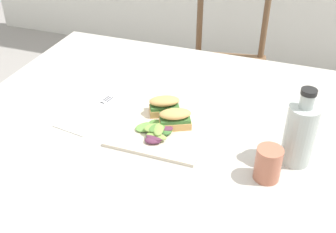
{
  "coord_description": "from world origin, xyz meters",
  "views": [
    {
      "loc": [
        0.44,
        -0.88,
        1.43
      ],
      "look_at": [
        0.1,
        0.05,
        0.76
      ],
      "focal_mm": 43.86,
      "sensor_mm": 36.0,
      "label": 1
    }
  ],
  "objects_px": {
    "bottle_cold_brew": "(299,136)",
    "cup_extra_side": "(268,164)",
    "chair_wooden_far": "(228,66)",
    "sandwich_half_front": "(175,118)",
    "fork_on_napkin": "(96,108)",
    "dining_table": "(167,153)",
    "sandwich_half_back": "(164,105)",
    "plate_lunch": "(163,128)"
  },
  "relations": [
    {
      "from": "bottle_cold_brew",
      "to": "cup_extra_side",
      "type": "bearing_deg",
      "value": -122.91
    },
    {
      "from": "chair_wooden_far",
      "to": "fork_on_napkin",
      "type": "height_order",
      "value": "chair_wooden_far"
    },
    {
      "from": "sandwich_half_front",
      "to": "cup_extra_side",
      "type": "height_order",
      "value": "cup_extra_side"
    },
    {
      "from": "fork_on_napkin",
      "to": "bottle_cold_brew",
      "type": "xyz_separation_m",
      "value": [
        0.6,
        -0.04,
        0.07
      ]
    },
    {
      "from": "sandwich_half_front",
      "to": "fork_on_napkin",
      "type": "height_order",
      "value": "sandwich_half_front"
    },
    {
      "from": "sandwich_half_front",
      "to": "cup_extra_side",
      "type": "distance_m",
      "value": 0.3
    },
    {
      "from": "sandwich_half_front",
      "to": "fork_on_napkin",
      "type": "distance_m",
      "value": 0.27
    },
    {
      "from": "chair_wooden_far",
      "to": "cup_extra_side",
      "type": "height_order",
      "value": "chair_wooden_far"
    },
    {
      "from": "sandwich_half_back",
      "to": "cup_extra_side",
      "type": "height_order",
      "value": "cup_extra_side"
    },
    {
      "from": "sandwich_half_back",
      "to": "dining_table",
      "type": "bearing_deg",
      "value": -57.39
    },
    {
      "from": "dining_table",
      "to": "chair_wooden_far",
      "type": "xyz_separation_m",
      "value": [
        -0.02,
        0.98,
        -0.18
      ]
    },
    {
      "from": "bottle_cold_brew",
      "to": "cup_extra_side",
      "type": "xyz_separation_m",
      "value": [
        -0.06,
        -0.09,
        -0.03
      ]
    },
    {
      "from": "chair_wooden_far",
      "to": "plate_lunch",
      "type": "height_order",
      "value": "chair_wooden_far"
    },
    {
      "from": "plate_lunch",
      "to": "sandwich_half_front",
      "type": "xyz_separation_m",
      "value": [
        0.03,
        0.01,
        0.03
      ]
    },
    {
      "from": "bottle_cold_brew",
      "to": "cup_extra_side",
      "type": "distance_m",
      "value": 0.11
    },
    {
      "from": "chair_wooden_far",
      "to": "plate_lunch",
      "type": "distance_m",
      "value": 1.07
    },
    {
      "from": "dining_table",
      "to": "bottle_cold_brew",
      "type": "relative_size",
      "value": 5.81
    },
    {
      "from": "dining_table",
      "to": "fork_on_napkin",
      "type": "distance_m",
      "value": 0.26
    },
    {
      "from": "chair_wooden_far",
      "to": "sandwich_half_front",
      "type": "height_order",
      "value": "chair_wooden_far"
    },
    {
      "from": "bottle_cold_brew",
      "to": "chair_wooden_far",
      "type": "bearing_deg",
      "value": 110.51
    },
    {
      "from": "chair_wooden_far",
      "to": "cup_extra_side",
      "type": "distance_m",
      "value": 1.22
    },
    {
      "from": "plate_lunch",
      "to": "sandwich_half_back",
      "type": "height_order",
      "value": "sandwich_half_back"
    },
    {
      "from": "dining_table",
      "to": "cup_extra_side",
      "type": "distance_m",
      "value": 0.38
    },
    {
      "from": "chair_wooden_far",
      "to": "plate_lunch",
      "type": "xyz_separation_m",
      "value": [
        0.02,
        -1.02,
        0.3
      ]
    },
    {
      "from": "sandwich_half_front",
      "to": "sandwich_half_back",
      "type": "height_order",
      "value": "same"
    },
    {
      "from": "cup_extra_side",
      "to": "bottle_cold_brew",
      "type": "bearing_deg",
      "value": 57.09
    },
    {
      "from": "cup_extra_side",
      "to": "chair_wooden_far",
      "type": "bearing_deg",
      "value": 106.26
    },
    {
      "from": "sandwich_half_front",
      "to": "cup_extra_side",
      "type": "relative_size",
      "value": 1.18
    },
    {
      "from": "sandwich_half_front",
      "to": "bottle_cold_brew",
      "type": "relative_size",
      "value": 0.49
    },
    {
      "from": "dining_table",
      "to": "sandwich_half_back",
      "type": "bearing_deg",
      "value": 122.61
    },
    {
      "from": "chair_wooden_far",
      "to": "dining_table",
      "type": "bearing_deg",
      "value": -88.93
    },
    {
      "from": "cup_extra_side",
      "to": "fork_on_napkin",
      "type": "bearing_deg",
      "value": 166.33
    },
    {
      "from": "chair_wooden_far",
      "to": "bottle_cold_brew",
      "type": "height_order",
      "value": "bottle_cold_brew"
    },
    {
      "from": "dining_table",
      "to": "plate_lunch",
      "type": "bearing_deg",
      "value": -85.73
    },
    {
      "from": "dining_table",
      "to": "cup_extra_side",
      "type": "xyz_separation_m",
      "value": [
        0.31,
        -0.14,
        0.16
      ]
    },
    {
      "from": "chair_wooden_far",
      "to": "sandwich_half_front",
      "type": "relative_size",
      "value": 8.38
    },
    {
      "from": "dining_table",
      "to": "fork_on_napkin",
      "type": "relative_size",
      "value": 6.65
    },
    {
      "from": "chair_wooden_far",
      "to": "bottle_cold_brew",
      "type": "bearing_deg",
      "value": -69.49
    },
    {
      "from": "dining_table",
      "to": "fork_on_napkin",
      "type": "bearing_deg",
      "value": -177.41
    },
    {
      "from": "dining_table",
      "to": "cup_extra_side",
      "type": "bearing_deg",
      "value": -24.51
    },
    {
      "from": "chair_wooden_far",
      "to": "sandwich_half_front",
      "type": "bearing_deg",
      "value": -87.03
    },
    {
      "from": "chair_wooden_far",
      "to": "cup_extra_side",
      "type": "relative_size",
      "value": 9.89
    }
  ]
}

